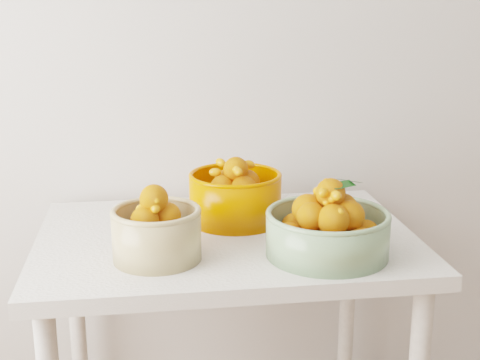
# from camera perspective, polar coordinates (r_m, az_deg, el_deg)

# --- Properties ---
(table) EXTENTS (1.00, 0.70, 0.75)m
(table) POSITION_cam_1_polar(r_m,az_deg,el_deg) (1.83, -1.17, -7.47)
(table) COLOR silver
(table) RESTS_ON ground
(bowl_cream) EXTENTS (0.27, 0.27, 0.19)m
(bowl_cream) POSITION_cam_1_polar(r_m,az_deg,el_deg) (1.62, -7.13, -4.38)
(bowl_cream) COLOR tan
(bowl_cream) RESTS_ON table
(bowl_green) EXTENTS (0.39, 0.39, 0.19)m
(bowl_green) POSITION_cam_1_polar(r_m,az_deg,el_deg) (1.64, 7.48, -4.17)
(bowl_green) COLOR gray
(bowl_green) RESTS_ON table
(bowl_orange) EXTENTS (0.29, 0.29, 0.19)m
(bowl_orange) POSITION_cam_1_polar(r_m,az_deg,el_deg) (1.87, -0.42, -1.35)
(bowl_orange) COLOR #E55B00
(bowl_orange) RESTS_ON table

